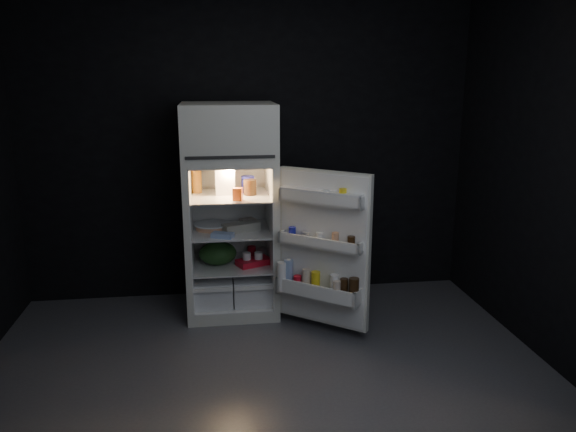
{
  "coord_description": "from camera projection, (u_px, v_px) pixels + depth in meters",
  "views": [
    {
      "loc": [
        -0.33,
        -3.32,
        2.01
      ],
      "look_at": [
        0.26,
        1.0,
        0.9
      ],
      "focal_mm": 35.0,
      "sensor_mm": 36.0,
      "label": 1
    }
  ],
  "objects": [
    {
      "name": "small_can_red",
      "position": [
        252.0,
        251.0,
        5.01
      ],
      "size": [
        0.09,
        0.09,
        0.09
      ],
      "primitive_type": "cylinder",
      "rotation": [
        0.0,
        0.0,
        0.27
      ],
      "color": "red",
      "rests_on": "refrigerator"
    },
    {
      "name": "produce_bag",
      "position": [
        218.0,
        253.0,
        4.78
      ],
      "size": [
        0.32,
        0.27,
        0.2
      ],
      "primitive_type": "ellipsoid",
      "rotation": [
        0.0,
        0.0,
        -0.0
      ],
      "color": "#193815",
      "rests_on": "refrigerator"
    },
    {
      "name": "mayo_jar",
      "position": [
        248.0,
        184.0,
        4.77
      ],
      "size": [
        0.14,
        0.14,
        0.14
      ],
      "primitive_type": "cylinder",
      "rotation": [
        0.0,
        0.0,
        -0.28
      ],
      "color": "#1B1E96",
      "rests_on": "refrigerator"
    },
    {
      "name": "amber_bottle",
      "position": [
        197.0,
        180.0,
        4.75
      ],
      "size": [
        0.1,
        0.1,
        0.22
      ],
      "primitive_type": "cylinder",
      "rotation": [
        0.0,
        0.0,
        0.17
      ],
      "color": "#AF671C",
      "rests_on": "refrigerator"
    },
    {
      "name": "small_can_silver",
      "position": [
        262.0,
        252.0,
        4.97
      ],
      "size": [
        0.08,
        0.08,
        0.09
      ],
      "primitive_type": "cylinder",
      "rotation": [
        0.0,
        0.0,
        0.09
      ],
      "color": "silver",
      "rests_on": "refrigerator"
    },
    {
      "name": "egg_carton",
      "position": [
        241.0,
        227.0,
        4.7
      ],
      "size": [
        0.33,
        0.22,
        0.07
      ],
      "primitive_type": "cube",
      "rotation": [
        0.0,
        0.0,
        0.37
      ],
      "color": "gray",
      "rests_on": "refrigerator"
    },
    {
      "name": "wall_front",
      "position": [
        322.0,
        289.0,
        1.76
      ],
      "size": [
        4.0,
        0.0,
        2.7
      ],
      "primitive_type": "cube",
      "color": "black",
      "rests_on": "ground"
    },
    {
      "name": "wall_right",
      "position": [
        572.0,
        178.0,
        3.66
      ],
      "size": [
        0.0,
        3.4,
        2.7
      ],
      "primitive_type": "cube",
      "color": "black",
      "rests_on": "ground"
    },
    {
      "name": "floor",
      "position": [
        269.0,
        385.0,
        3.73
      ],
      "size": [
        4.0,
        3.4,
        0.0
      ],
      "primitive_type": "cube",
      "color": "#515156",
      "rests_on": "ground"
    },
    {
      "name": "fridge_door",
      "position": [
        322.0,
        252.0,
        4.31
      ],
      "size": [
        0.68,
        0.59,
        1.22
      ],
      "color": "silver",
      "rests_on": "ground"
    },
    {
      "name": "refrigerator",
      "position": [
        230.0,
        202.0,
        4.74
      ],
      "size": [
        0.76,
        0.71,
        1.78
      ],
      "color": "silver",
      "rests_on": "ground"
    },
    {
      "name": "wrapped_pkg",
      "position": [
        248.0,
        221.0,
        4.92
      ],
      "size": [
        0.16,
        0.15,
        0.05
      ],
      "primitive_type": "cube",
      "rotation": [
        0.0,
        0.0,
        0.41
      ],
      "color": "beige",
      "rests_on": "refrigerator"
    },
    {
      "name": "pie",
      "position": [
        212.0,
        227.0,
        4.77
      ],
      "size": [
        0.33,
        0.33,
        0.04
      ],
      "primitive_type": "cylinder",
      "rotation": [
        0.0,
        0.0,
        -0.22
      ],
      "color": "tan",
      "rests_on": "refrigerator"
    },
    {
      "name": "small_carton",
      "position": [
        238.0,
        194.0,
        4.47
      ],
      "size": [
        0.09,
        0.07,
        0.1
      ],
      "primitive_type": "cube",
      "rotation": [
        0.0,
        0.0,
        -0.29
      ],
      "color": "#EC591B",
      "rests_on": "refrigerator"
    },
    {
      "name": "milk_jug",
      "position": [
        225.0,
        180.0,
        4.69
      ],
      "size": [
        0.16,
        0.16,
        0.24
      ],
      "primitive_type": "cube",
      "rotation": [
        0.0,
        0.0,
        -0.02
      ],
      "color": "white",
      "rests_on": "refrigerator"
    },
    {
      "name": "flat_package",
      "position": [
        223.0,
        235.0,
        4.52
      ],
      "size": [
        0.19,
        0.15,
        0.04
      ],
      "primitive_type": "cube",
      "rotation": [
        0.0,
        0.0,
        -0.41
      ],
      "color": "#819AC7",
      "rests_on": "refrigerator"
    },
    {
      "name": "wall_back",
      "position": [
        248.0,
        149.0,
        5.03
      ],
      "size": [
        4.0,
        0.0,
        2.7
      ],
      "primitive_type": "cube",
      "color": "black",
      "rests_on": "ground"
    },
    {
      "name": "yogurt_tray",
      "position": [
        254.0,
        262.0,
        4.78
      ],
      "size": [
        0.32,
        0.26,
        0.05
      ],
      "primitive_type": "cube",
      "rotation": [
        0.0,
        0.0,
        0.42
      ],
      "color": "red",
      "rests_on": "refrigerator"
    },
    {
      "name": "jam_jar",
      "position": [
        250.0,
        187.0,
        4.67
      ],
      "size": [
        0.12,
        0.12,
        0.13
      ],
      "primitive_type": "cylinder",
      "rotation": [
        0.0,
        0.0,
        -0.14
      ],
      "color": "black",
      "rests_on": "refrigerator"
    }
  ]
}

